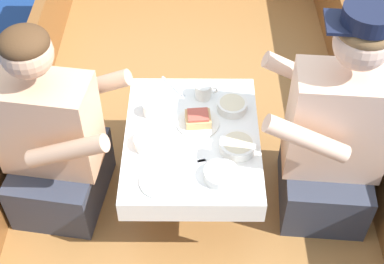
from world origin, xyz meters
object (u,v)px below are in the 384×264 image
(person_port, at_px, (53,142))
(person_starboard, at_px, (334,137))
(coffee_cup_port, at_px, (203,91))
(coffee_cup_starboard, at_px, (152,109))
(sandwich, at_px, (198,118))

(person_port, distance_m, person_starboard, 1.16)
(person_port, relative_size, coffee_cup_port, 9.24)
(coffee_cup_port, relative_size, coffee_cup_starboard, 1.01)
(person_starboard, relative_size, coffee_cup_starboard, 10.30)
(person_port, xyz_separation_m, coffee_cup_port, (0.63, 0.26, 0.06))
(person_starboard, distance_m, sandwich, 0.56)
(sandwich, height_order, coffee_cup_starboard, sandwich)
(person_port, bearing_deg, coffee_cup_starboard, 28.70)
(coffee_cup_port, bearing_deg, person_port, -157.80)
(person_starboard, bearing_deg, coffee_cup_port, -22.20)
(sandwich, relative_size, coffee_cup_port, 1.12)
(sandwich, bearing_deg, person_starboard, -10.11)
(sandwich, xyz_separation_m, coffee_cup_port, (0.02, 0.17, 0.00))
(person_starboard, bearing_deg, sandwich, -5.65)
(sandwich, bearing_deg, coffee_cup_port, 81.98)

